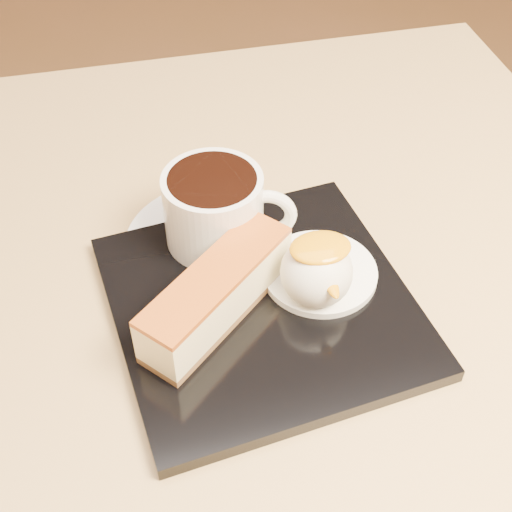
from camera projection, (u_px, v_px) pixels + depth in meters
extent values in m
cube|color=olive|center=(202.00, 347.00, 0.55)|extent=(0.80, 0.80, 0.04)
cube|color=black|center=(262.00, 305.00, 0.54)|extent=(0.24, 0.24, 0.01)
cube|color=brown|center=(218.00, 310.00, 0.53)|extent=(0.13, 0.12, 0.01)
cube|color=#FFEBA6|center=(217.00, 292.00, 0.52)|extent=(0.13, 0.12, 0.03)
cube|color=#984810|center=(216.00, 274.00, 0.50)|extent=(0.13, 0.12, 0.00)
cylinder|color=white|center=(320.00, 272.00, 0.56)|extent=(0.09, 0.09, 0.01)
sphere|color=white|center=(316.00, 272.00, 0.52)|extent=(0.05, 0.05, 0.05)
ellipsoid|color=orange|center=(320.00, 248.00, 0.51)|extent=(0.05, 0.03, 0.01)
ellipsoid|color=green|center=(276.00, 257.00, 0.56)|extent=(0.02, 0.01, 0.00)
ellipsoid|color=green|center=(287.00, 250.00, 0.57)|extent=(0.02, 0.02, 0.00)
ellipsoid|color=green|center=(264.00, 252.00, 0.57)|extent=(0.01, 0.02, 0.00)
cylinder|color=white|center=(216.00, 244.00, 0.59)|extent=(0.15, 0.15, 0.01)
cylinder|color=white|center=(214.00, 210.00, 0.57)|extent=(0.08, 0.08, 0.06)
cylinder|color=black|center=(212.00, 181.00, 0.55)|extent=(0.07, 0.07, 0.00)
torus|color=white|center=(268.00, 214.00, 0.56)|extent=(0.05, 0.02, 0.05)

